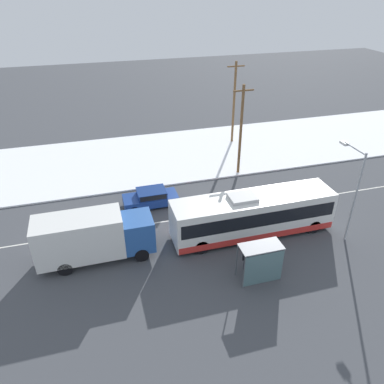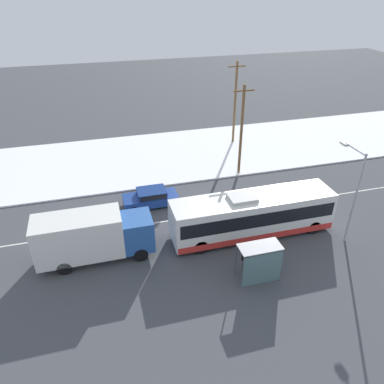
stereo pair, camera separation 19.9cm
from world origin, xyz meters
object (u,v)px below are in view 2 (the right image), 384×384
(bus_shelter, at_px, (261,259))
(streetlamp, at_px, (353,184))
(sedan_car, at_px, (151,197))
(utility_pole_snowlot, at_px, (235,102))
(city_bus, at_px, (252,215))
(box_truck, at_px, (92,236))
(utility_pole_roadside, at_px, (241,130))
(pedestrian_at_stop, at_px, (246,256))

(bus_shelter, bearing_deg, streetlamp, 19.46)
(sedan_car, xyz_separation_m, utility_pole_snowlot, (10.76, 10.29, 3.68))
(city_bus, distance_m, box_truck, 10.68)
(box_truck, height_order, utility_pole_snowlot, utility_pole_snowlot)
(bus_shelter, height_order, utility_pole_roadside, utility_pole_roadside)
(city_bus, relative_size, pedestrian_at_stop, 6.86)
(bus_shelter, xyz_separation_m, utility_pole_snowlot, (6.11, 20.35, 2.77))
(city_bus, height_order, pedestrian_at_stop, city_bus)
(box_truck, relative_size, streetlamp, 1.11)
(bus_shelter, bearing_deg, box_truck, 152.85)
(streetlamp, relative_size, utility_pole_roadside, 0.80)
(box_truck, bearing_deg, city_bus, -1.08)
(box_truck, distance_m, pedestrian_at_stop, 9.58)
(streetlamp, xyz_separation_m, utility_pole_roadside, (-3.34, 10.74, 0.06))
(city_bus, bearing_deg, utility_pole_roadside, 73.80)
(sedan_car, distance_m, utility_pole_snowlot, 15.34)
(city_bus, distance_m, bus_shelter, 4.76)
(box_truck, xyz_separation_m, utility_pole_snowlot, (15.35, 15.61, 2.66))
(utility_pole_roadside, bearing_deg, pedestrian_at_stop, -109.79)
(box_truck, xyz_separation_m, pedestrian_at_stop, (8.87, -3.54, -0.77))
(city_bus, bearing_deg, streetlamp, -18.27)
(sedan_car, bearing_deg, bus_shelter, 114.82)
(city_bus, xyz_separation_m, sedan_car, (-6.09, 5.52, -0.80))
(streetlamp, bearing_deg, box_truck, 172.62)
(box_truck, xyz_separation_m, utility_pole_roadside, (13.23, 8.59, 2.45))
(box_truck, xyz_separation_m, bus_shelter, (9.24, -4.74, -0.11))
(sedan_car, distance_m, streetlamp, 14.53)
(streetlamp, height_order, utility_pole_snowlot, utility_pole_snowlot)
(city_bus, distance_m, sedan_car, 8.25)
(city_bus, distance_m, pedestrian_at_stop, 3.84)
(box_truck, height_order, pedestrian_at_stop, box_truck)
(streetlamp, bearing_deg, utility_pole_roadside, 107.28)
(pedestrian_at_stop, distance_m, bus_shelter, 1.42)
(utility_pole_roadside, bearing_deg, sedan_car, -159.23)
(sedan_car, relative_size, bus_shelter, 1.71)
(utility_pole_roadside, bearing_deg, utility_pole_snowlot, 73.25)
(utility_pole_snowlot, bearing_deg, city_bus, -106.44)
(pedestrian_at_stop, height_order, streetlamp, streetlamp)
(city_bus, xyz_separation_m, box_truck, (-10.68, 0.20, 0.22))
(sedan_car, relative_size, utility_pole_snowlot, 0.50)
(pedestrian_at_stop, xyz_separation_m, streetlamp, (7.71, 1.40, 3.16))
(bus_shelter, height_order, streetlamp, streetlamp)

